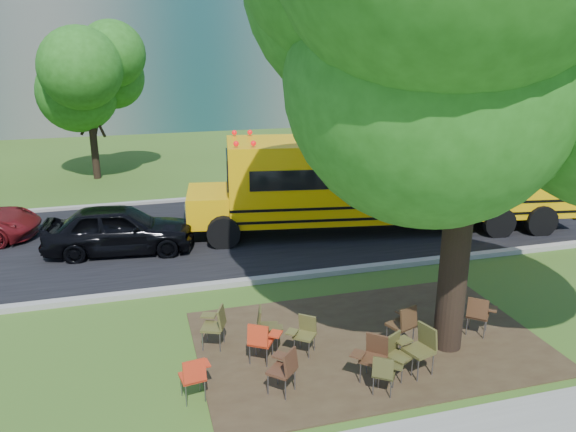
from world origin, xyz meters
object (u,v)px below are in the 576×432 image
object	(u,v)px
chair_2	(285,366)
chair_10	(266,324)
chair_8	(216,322)
chair_4	(385,371)
chair_9	(304,331)
chair_0	(194,374)
chair_11	(404,321)
black_car	(119,229)
chair_3	(373,353)
chair_1	(261,339)
main_tree	(477,28)
chair_7	(479,312)
school_bus	(396,177)
chair_5	(397,352)
chair_6	(420,344)

from	to	relation	value
chair_2	chair_10	xyz separation A→B (m)	(0.04, 1.58, -0.01)
chair_8	chair_10	distance (m)	1.01
chair_4	chair_9	bearing A→B (deg)	152.98
chair_0	chair_9	bearing A→B (deg)	14.17
chair_11	black_car	bearing A→B (deg)	107.49
chair_2	chair_3	bearing A→B (deg)	-47.04
chair_1	chair_3	size ratio (longest dim) A/B	0.99
chair_10	chair_11	world-z (taller)	chair_11
chair_11	main_tree	bearing A→B (deg)	-34.62
chair_7	chair_1	bearing A→B (deg)	-141.71
chair_10	black_car	bearing A→B (deg)	-143.78
chair_4	chair_11	size ratio (longest dim) A/B	0.82
chair_8	chair_10	world-z (taller)	chair_8
main_tree	chair_1	bearing A→B (deg)	173.82
main_tree	chair_7	world-z (taller)	main_tree
chair_3	black_car	distance (m)	9.13
school_bus	chair_2	size ratio (longest dim) A/B	14.03
chair_5	chair_11	world-z (taller)	chair_11
main_tree	chair_9	world-z (taller)	main_tree
chair_3	chair_8	world-z (taller)	chair_8
chair_4	chair_5	xyz separation A→B (m)	(0.45, 0.44, 0.04)
black_car	chair_10	bearing A→B (deg)	-149.46
chair_5	chair_8	bearing A→B (deg)	-62.51
chair_3	chair_10	xyz separation A→B (m)	(-1.61, 1.61, -0.01)
black_car	chair_8	bearing A→B (deg)	-156.28
main_tree	chair_1	world-z (taller)	main_tree
main_tree	chair_2	distance (m)	6.70
school_bus	chair_0	bearing A→B (deg)	-125.50
chair_0	black_car	xyz separation A→B (m)	(-1.26, 7.70, 0.20)
chair_6	chair_11	size ratio (longest dim) A/B	1.02
main_tree	chair_2	world-z (taller)	main_tree
chair_8	chair_11	xyz separation A→B (m)	(3.64, -1.03, 0.03)
chair_6	school_bus	bearing A→B (deg)	-39.75
chair_5	chair_6	world-z (taller)	chair_6
chair_6	chair_9	world-z (taller)	chair_6
chair_1	black_car	world-z (taller)	black_car
chair_10	school_bus	bearing A→B (deg)	148.90
chair_7	chair_3	bearing A→B (deg)	-121.78
chair_3	chair_8	xyz separation A→B (m)	(-2.57, 1.91, 0.01)
chair_8	chair_11	distance (m)	3.78
chair_9	chair_5	bearing A→B (deg)	176.43
chair_2	chair_0	bearing A→B (deg)	125.33
chair_4	chair_8	size ratio (longest dim) A/B	0.86
chair_5	chair_10	distance (m)	2.65
chair_6	chair_2	bearing A→B (deg)	71.72
chair_4	chair_9	xyz separation A→B (m)	(-0.94, 1.70, 0.00)
chair_1	chair_5	world-z (taller)	chair_1
chair_1	chair_11	bearing A→B (deg)	28.54
chair_5	black_car	distance (m)	9.39
chair_9	chair_11	size ratio (longest dim) A/B	0.83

